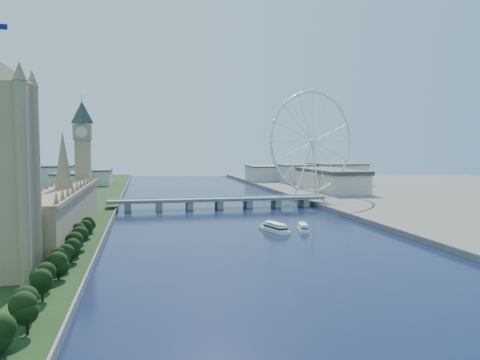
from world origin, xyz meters
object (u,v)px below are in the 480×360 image
object	(u,v)px
victoria_tower	(2,163)
london_eye	(312,142)
tour_boat_far	(303,231)
tour_boat_near	(275,232)

from	to	relation	value
victoria_tower	london_eye	distance (m)	393.99
london_eye	tour_boat_far	bearing A→B (deg)	-112.17
victoria_tower	london_eye	size ratio (longest dim) A/B	0.90
london_eye	tour_boat_near	xyz separation A→B (m)	(-101.21, -196.48, -67.52)
victoria_tower	tour_boat_far	bearing A→B (deg)	30.81
victoria_tower	london_eye	bearing A→B (deg)	49.65
london_eye	tour_boat_far	xyz separation A→B (m)	(-79.68, -195.54, -67.52)
tour_boat_near	tour_boat_far	size ratio (longest dim) A/B	1.25
victoria_tower	tour_boat_near	world-z (taller)	victoria_tower
london_eye	tour_boat_far	distance (m)	221.68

